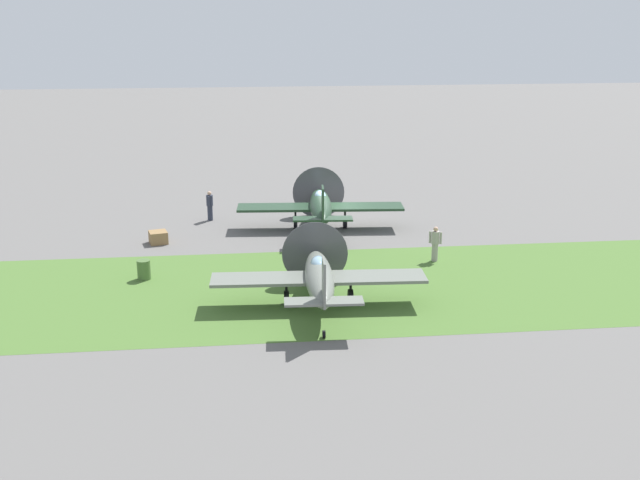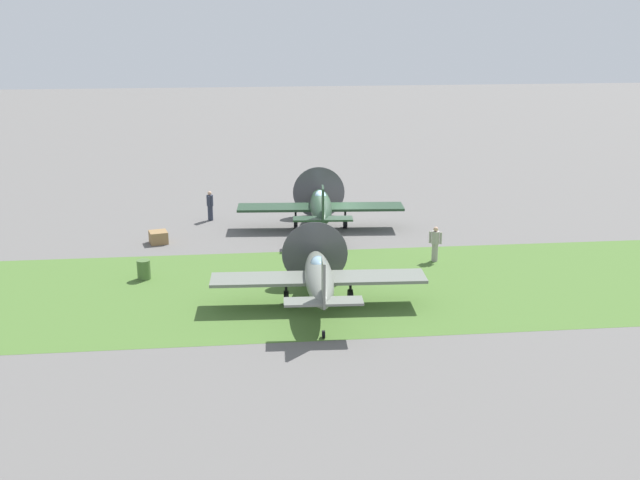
% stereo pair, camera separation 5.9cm
% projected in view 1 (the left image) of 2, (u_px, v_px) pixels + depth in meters
% --- Properties ---
extents(ground_plane, '(160.00, 160.00, 0.00)m').
position_uv_depth(ground_plane, '(337.00, 226.00, 43.48)').
color(ground_plane, '#605E5B').
extents(grass_verge, '(120.00, 11.00, 0.01)m').
position_uv_depth(grass_verge, '(366.00, 287.00, 34.07)').
color(grass_verge, '#476B2D').
rests_on(grass_verge, ground).
extents(airplane_lead, '(9.26, 7.32, 3.29)m').
position_uv_depth(airplane_lead, '(320.00, 206.00, 42.41)').
color(airplane_lead, '#233D28').
rests_on(airplane_lead, ground).
extents(airplane_wingman, '(8.90, 7.05, 3.17)m').
position_uv_depth(airplane_wingman, '(319.00, 277.00, 31.40)').
color(airplane_wingman, slate).
rests_on(airplane_wingman, ground).
extents(ground_crew_chief, '(0.38, 0.62, 1.73)m').
position_uv_depth(ground_crew_chief, '(210.00, 205.00, 44.46)').
color(ground_crew_chief, '#2D3342').
rests_on(ground_crew_chief, ground).
extents(ground_crew_mechanic, '(0.58, 0.38, 1.73)m').
position_uv_depth(ground_crew_mechanic, '(435.00, 243.00, 37.32)').
color(ground_crew_mechanic, '#9E998E').
rests_on(ground_crew_mechanic, ground).
extents(fuel_drum, '(0.60, 0.60, 0.90)m').
position_uv_depth(fuel_drum, '(144.00, 270.00, 34.94)').
color(fuel_drum, '#476633').
rests_on(fuel_drum, ground).
extents(supply_crate, '(1.09, 1.09, 0.64)m').
position_uv_depth(supply_crate, '(158.00, 237.00, 40.30)').
color(supply_crate, olive).
rests_on(supply_crate, ground).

